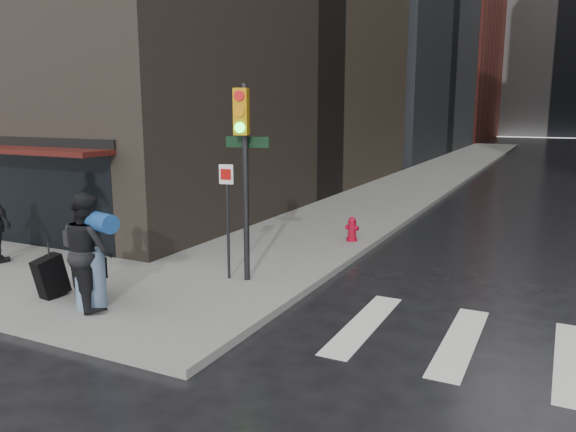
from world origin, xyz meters
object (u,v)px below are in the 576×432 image
man_jeans (89,251)px  man_overcoat (78,256)px  fire_hydrant (352,230)px  traffic_light (242,156)px

man_jeans → man_overcoat: bearing=-0.3°
man_jeans → fire_hydrant: 7.28m
fire_hydrant → man_overcoat: bearing=-114.9°
man_overcoat → traffic_light: bearing=-127.8°
man_overcoat → fire_hydrant: bearing=-107.2°
traffic_light → fire_hydrant: 4.92m
man_jeans → traffic_light: size_ratio=0.52×
man_jeans → fire_hydrant: (2.40, 6.83, -0.74)m
man_overcoat → man_jeans: size_ratio=0.91×
man_overcoat → traffic_light: 3.62m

